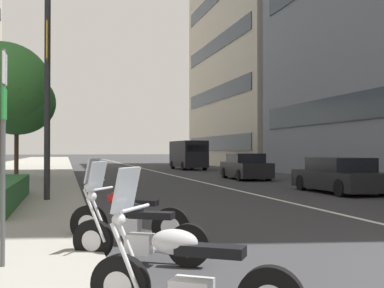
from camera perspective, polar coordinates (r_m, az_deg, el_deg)
sidewalk_right_plaza at (r=34.69m, az=-20.41°, el=-3.27°), size 160.00×8.14×0.15m
lane_centre_stripe at (r=40.08m, az=-4.84°, el=-3.07°), size 110.00×0.16×0.01m
motorcycle_by_sign_pole at (r=4.72m, az=-0.54°, el=-15.40°), size 1.23×1.80×1.46m
motorcycle_mid_row at (r=7.14m, az=-6.46°, el=-10.36°), size 1.15×1.85×1.46m
motorcycle_under_tarp at (r=8.55m, az=-7.60°, el=-8.65°), size 1.09×1.98×1.49m
car_mid_block_traffic at (r=19.51m, az=16.89°, el=-3.61°), size 4.43×1.94×1.35m
car_following_behind at (r=27.57m, az=6.27°, el=-2.70°), size 4.49×1.97×1.45m
delivery_van_ahead at (r=41.46m, az=-0.45°, el=-1.20°), size 5.35×2.19×2.42m
parking_sign_by_curb at (r=6.65m, az=-21.16°, el=1.52°), size 0.32×0.06×2.77m
street_lamp_with_banners at (r=15.65m, az=-15.25°, el=12.95°), size 1.26×2.51×8.71m
street_tree_by_lamp_post at (r=19.87m, az=-21.27°, el=6.83°), size 3.48×3.48×5.57m
street_tree_mid_sidewalk at (r=26.66m, az=-19.82°, el=4.58°), size 3.92×3.92×5.60m
office_tower_near_left at (r=54.92m, az=11.56°, el=13.05°), size 22.36×17.16×29.43m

